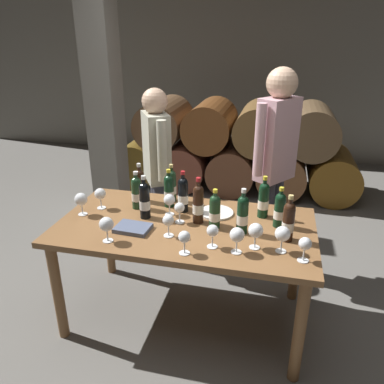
{
  "coord_description": "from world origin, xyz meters",
  "views": [
    {
      "loc": [
        0.55,
        -2.14,
        1.93
      ],
      "look_at": [
        0.0,
        0.2,
        0.91
      ],
      "focal_mm": 35.01,
      "sensor_mm": 36.0,
      "label": 1
    }
  ],
  "objects_px": {
    "wine_bottle_2": "(198,204)",
    "wine_glass_3": "(237,235)",
    "wine_glass_6": "(100,194)",
    "taster_seated_left": "(157,163)",
    "wine_bottle_0": "(215,211)",
    "wine_bottle_7": "(183,194)",
    "wine_bottle_1": "(145,200)",
    "wine_glass_11": "(184,238)",
    "sommelier_presenting": "(275,156)",
    "wine_glass_1": "(169,200)",
    "wine_bottle_3": "(171,185)",
    "wine_bottle_9": "(140,185)",
    "wine_bottle_5": "(243,214)",
    "wine_glass_5": "(256,231)",
    "wine_glass_4": "(180,209)",
    "wine_bottle_11": "(169,190)",
    "wine_glass_0": "(213,232)",
    "wine_glass_10": "(106,225)",
    "serving_plate": "(216,213)",
    "wine_bottle_10": "(137,192)",
    "wine_bottle_6": "(288,221)",
    "dining_table": "(185,236)",
    "wine_glass_7": "(305,245)",
    "wine_bottle_8": "(280,209)",
    "wine_glass_2": "(81,200)",
    "wine_glass_8": "(283,234)",
    "tasting_notebook": "(133,228)",
    "wine_bottle_4": "(264,200)"
  },
  "relations": [
    {
      "from": "wine_bottle_3",
      "to": "wine_bottle_4",
      "type": "distance_m",
      "value": 0.7
    },
    {
      "from": "wine_bottle_0",
      "to": "wine_bottle_7",
      "type": "relative_size",
      "value": 0.9
    },
    {
      "from": "wine_bottle_9",
      "to": "tasting_notebook",
      "type": "relative_size",
      "value": 1.35
    },
    {
      "from": "wine_bottle_3",
      "to": "wine_bottle_9",
      "type": "distance_m",
      "value": 0.24
    },
    {
      "from": "wine_bottle_2",
      "to": "wine_glass_10",
      "type": "xyz_separation_m",
      "value": [
        -0.48,
        -0.37,
        -0.02
      ]
    },
    {
      "from": "wine_glass_4",
      "to": "taster_seated_left",
      "type": "xyz_separation_m",
      "value": [
        -0.39,
        0.7,
        0.06
      ]
    },
    {
      "from": "wine_bottle_1",
      "to": "wine_glass_11",
      "type": "distance_m",
      "value": 0.54
    },
    {
      "from": "wine_bottle_7",
      "to": "wine_bottle_9",
      "type": "bearing_deg",
      "value": 164.12
    },
    {
      "from": "wine_glass_8",
      "to": "taster_seated_left",
      "type": "relative_size",
      "value": 0.11
    },
    {
      "from": "wine_glass_1",
      "to": "wine_bottle_11",
      "type": "bearing_deg",
      "value": 107.45
    },
    {
      "from": "wine_glass_6",
      "to": "taster_seated_left",
      "type": "height_order",
      "value": "taster_seated_left"
    },
    {
      "from": "wine_bottle_0",
      "to": "wine_glass_6",
      "type": "bearing_deg",
      "value": 172.94
    },
    {
      "from": "wine_glass_1",
      "to": "wine_glass_10",
      "type": "bearing_deg",
      "value": -120.95
    },
    {
      "from": "wine_bottle_2",
      "to": "wine_glass_3",
      "type": "bearing_deg",
      "value": -47.19
    },
    {
      "from": "wine_bottle_7",
      "to": "wine_glass_5",
      "type": "xyz_separation_m",
      "value": [
        0.54,
        -0.39,
        -0.02
      ]
    },
    {
      "from": "wine_bottle_6",
      "to": "wine_glass_5",
      "type": "height_order",
      "value": "wine_bottle_6"
    },
    {
      "from": "wine_bottle_7",
      "to": "wine_glass_1",
      "type": "xyz_separation_m",
      "value": [
        -0.08,
        -0.08,
        -0.02
      ]
    },
    {
      "from": "wine_bottle_3",
      "to": "sommelier_presenting",
      "type": "xyz_separation_m",
      "value": [
        0.74,
        0.4,
        0.16
      ]
    },
    {
      "from": "dining_table",
      "to": "wine_bottle_3",
      "type": "height_order",
      "value": "wine_bottle_3"
    },
    {
      "from": "wine_glass_1",
      "to": "wine_glass_2",
      "type": "height_order",
      "value": "wine_glass_2"
    },
    {
      "from": "wine_bottle_0",
      "to": "wine_bottle_1",
      "type": "distance_m",
      "value": 0.49
    },
    {
      "from": "wine_glass_10",
      "to": "serving_plate",
      "type": "bearing_deg",
      "value": 42.55
    },
    {
      "from": "wine_glass_6",
      "to": "serving_plate",
      "type": "distance_m",
      "value": 0.84
    },
    {
      "from": "wine_glass_6",
      "to": "serving_plate",
      "type": "xyz_separation_m",
      "value": [
        0.83,
        0.11,
        -0.1
      ]
    },
    {
      "from": "wine_glass_3",
      "to": "tasting_notebook",
      "type": "distance_m",
      "value": 0.7
    },
    {
      "from": "wine_bottle_10",
      "to": "wine_glass_2",
      "type": "distance_m",
      "value": 0.39
    },
    {
      "from": "wine_bottle_8",
      "to": "wine_glass_4",
      "type": "relative_size",
      "value": 1.92
    },
    {
      "from": "wine_glass_3",
      "to": "tasting_notebook",
      "type": "relative_size",
      "value": 0.73
    },
    {
      "from": "wine_bottle_0",
      "to": "wine_bottle_7",
      "type": "distance_m",
      "value": 0.33
    },
    {
      "from": "wine_bottle_0",
      "to": "taster_seated_left",
      "type": "relative_size",
      "value": 0.18
    },
    {
      "from": "wine_bottle_5",
      "to": "serving_plate",
      "type": "distance_m",
      "value": 0.33
    },
    {
      "from": "wine_bottle_7",
      "to": "wine_glass_6",
      "type": "height_order",
      "value": "wine_bottle_7"
    },
    {
      "from": "wine_glass_6",
      "to": "taster_seated_left",
      "type": "xyz_separation_m",
      "value": [
        0.23,
        0.62,
        0.05
      ]
    },
    {
      "from": "wine_bottle_6",
      "to": "wine_glass_6",
      "type": "distance_m",
      "value": 1.32
    },
    {
      "from": "wine_bottle_1",
      "to": "wine_glass_2",
      "type": "height_order",
      "value": "wine_bottle_1"
    },
    {
      "from": "wine_bottle_1",
      "to": "wine_glass_10",
      "type": "distance_m",
      "value": 0.38
    },
    {
      "from": "wine_bottle_11",
      "to": "wine_glass_0",
      "type": "distance_m",
      "value": 0.65
    },
    {
      "from": "wine_bottle_0",
      "to": "wine_glass_1",
      "type": "distance_m",
      "value": 0.36
    },
    {
      "from": "wine_glass_3",
      "to": "wine_glass_10",
      "type": "xyz_separation_m",
      "value": [
        -0.78,
        -0.05,
        0.0
      ]
    },
    {
      "from": "wine_bottle_5",
      "to": "wine_bottle_10",
      "type": "distance_m",
      "value": 0.8
    },
    {
      "from": "dining_table",
      "to": "wine_bottle_8",
      "type": "relative_size",
      "value": 6.17
    },
    {
      "from": "wine_bottle_1",
      "to": "wine_glass_11",
      "type": "height_order",
      "value": "wine_bottle_1"
    },
    {
      "from": "wine_bottle_1",
      "to": "sommelier_presenting",
      "type": "relative_size",
      "value": 0.18
    },
    {
      "from": "wine_glass_1",
      "to": "wine_glass_6",
      "type": "height_order",
      "value": "same"
    },
    {
      "from": "wine_glass_10",
      "to": "serving_plate",
      "type": "relative_size",
      "value": 0.67
    },
    {
      "from": "wine_bottle_8",
      "to": "wine_glass_4",
      "type": "xyz_separation_m",
      "value": [
        -0.65,
        -0.1,
        -0.02
      ]
    },
    {
      "from": "serving_plate",
      "to": "wine_bottle_8",
      "type": "bearing_deg",
      "value": -11.98
    },
    {
      "from": "wine_glass_1",
      "to": "wine_bottle_9",
      "type": "bearing_deg",
      "value": 147.76
    },
    {
      "from": "wine_glass_6",
      "to": "wine_glass_7",
      "type": "height_order",
      "value": "wine_glass_6"
    },
    {
      "from": "wine_bottle_5",
      "to": "wine_glass_5",
      "type": "relative_size",
      "value": 1.86
    }
  ]
}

